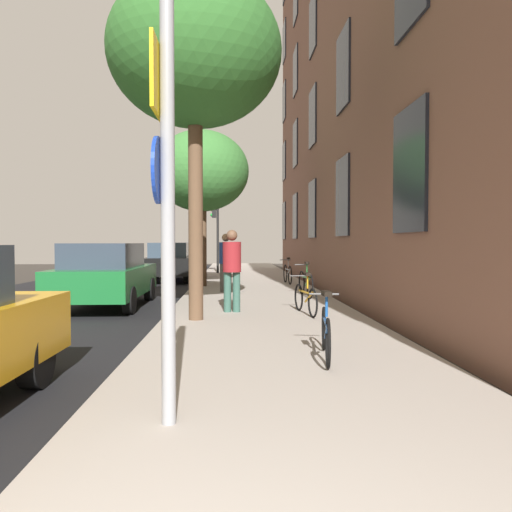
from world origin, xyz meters
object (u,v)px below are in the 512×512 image
object	(u,v)px
sign_post	(165,188)
bicycle_1	(305,298)
bicycle_2	(306,283)
traffic_light	(216,223)
tree_near	(195,54)
car_3	(184,256)
bicycle_0	(326,332)
car_2	(170,261)
pedestrian_0	(232,265)
car_1	(106,274)
tree_far	(201,172)
bicycle_3	(288,273)
pedestrian_1	(226,259)

from	to	relation	value
sign_post	bicycle_1	distance (m)	6.69
bicycle_1	bicycle_2	size ratio (longest dim) A/B	0.95
traffic_light	bicycle_1	size ratio (longest dim) A/B	2.18
tree_near	car_3	size ratio (longest dim) A/B	1.52
bicycle_1	car_3	xyz separation A→B (m)	(-4.46, 18.83, 0.38)
tree_near	bicycle_0	world-z (taller)	tree_near
car_2	car_3	size ratio (longest dim) A/B	1.01
bicycle_0	sign_post	bearing A→B (deg)	-129.05
pedestrian_0	car_1	distance (m)	3.65
tree_near	tree_far	bearing A→B (deg)	92.73
bicycle_2	car_3	distance (m)	16.30
sign_post	car_1	size ratio (longest dim) A/B	0.85
tree_near	pedestrian_0	size ratio (longest dim) A/B	3.71
bicycle_2	pedestrian_0	size ratio (longest dim) A/B	0.96
bicycle_3	car_1	world-z (taller)	car_1
sign_post	tree_near	bearing A→B (deg)	91.69
tree_far	car_1	xyz separation A→B (m)	(-2.13, -4.62, -3.26)
sign_post	bicycle_0	bearing A→B (deg)	50.95
sign_post	bicycle_0	size ratio (longest dim) A/B	2.16
car_1	bicycle_1	bearing A→B (deg)	-24.43
pedestrian_0	traffic_light	bearing A→B (deg)	93.48
tree_far	car_2	bearing A→B (deg)	113.02
tree_near	car_2	bearing A→B (deg)	99.85
sign_post	pedestrian_1	distance (m)	10.85
bicycle_2	car_3	world-z (taller)	car_3
sign_post	bicycle_3	xyz separation A→B (m)	(2.61, 13.74, -1.61)
tree_near	bicycle_3	size ratio (longest dim) A/B	4.07
traffic_light	car_2	distance (m)	4.27
sign_post	tree_far	xyz separation A→B (m)	(-0.52, 12.91, 2.00)
sign_post	bicycle_0	xyz separation A→B (m)	(1.79, 2.21, -1.64)
bicycle_0	bicycle_1	xyz separation A→B (m)	(0.32, 3.92, -0.01)
tree_near	car_1	distance (m)	5.84
bicycle_2	pedestrian_1	world-z (taller)	pedestrian_1
car_2	bicycle_1	bearing A→B (deg)	-68.15
bicycle_2	pedestrian_0	bearing A→B (deg)	-125.72
traffic_light	bicycle_0	bearing A→B (deg)	-83.40
bicycle_0	pedestrian_0	bearing A→B (deg)	106.00
tree_near	bicycle_1	world-z (taller)	tree_near
traffic_light	bicycle_0	world-z (taller)	traffic_light
traffic_light	bicycle_3	bearing A→B (deg)	-65.56
pedestrian_0	bicycle_0	bearing A→B (deg)	-74.00
tree_far	bicycle_3	xyz separation A→B (m)	(3.12, 0.83, -3.61)
bicycle_3	pedestrian_1	distance (m)	3.76
pedestrian_1	car_3	distance (m)	14.42
bicycle_1	pedestrian_1	bearing A→B (deg)	110.70
pedestrian_0	car_2	size ratio (longest dim) A/B	0.40
bicycle_0	bicycle_2	xyz separation A→B (m)	(0.83, 7.22, 0.04)
car_2	car_3	xyz separation A→B (m)	(-0.25, 8.33, -0.00)
bicycle_3	car_2	bearing A→B (deg)	148.47
car_1	car_2	world-z (taller)	same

